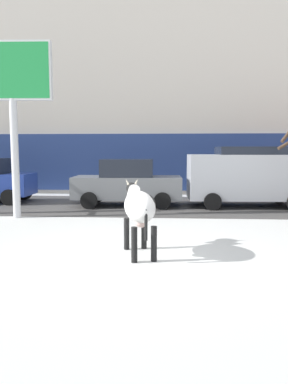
{
  "coord_description": "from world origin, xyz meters",
  "views": [
    {
      "loc": [
        0.64,
        -7.26,
        2.16
      ],
      "look_at": [
        0.03,
        2.23,
        1.1
      ],
      "focal_mm": 34.54,
      "sensor_mm": 36.0,
      "label": 1
    }
  ],
  "objects": [
    {
      "name": "building_facade",
      "position": [
        0.0,
        14.08,
        6.48
      ],
      "size": [
        44.0,
        6.1,
        13.0
      ],
      "color": "beige",
      "rests_on": "ground"
    },
    {
      "name": "billboard",
      "position": [
        -4.25,
        4.32,
        4.31
      ],
      "size": [
        2.53,
        0.32,
        5.56
      ],
      "color": "silver",
      "rests_on": "ground"
    },
    {
      "name": "car_silver_van",
      "position": [
        3.78,
        7.21,
        1.24
      ],
      "size": [
        4.65,
        2.21,
        2.32
      ],
      "color": "#B7BABF",
      "rests_on": "ground"
    },
    {
      "name": "ground_plane",
      "position": [
        0.0,
        0.0,
        0.0
      ],
      "size": [
        120.0,
        120.0,
        0.0
      ],
      "primitive_type": "plane",
      "color": "white"
    },
    {
      "name": "cow_holstein",
      "position": [
        0.07,
        0.28,
        1.0
      ],
      "size": [
        0.94,
        1.93,
        1.54
      ],
      "color": "silver",
      "rests_on": "ground"
    },
    {
      "name": "car_grey_sedan",
      "position": [
        -0.94,
        7.14,
        0.91
      ],
      "size": [
        4.24,
        2.07,
        1.84
      ],
      "color": "slate",
      "rests_on": "ground"
    },
    {
      "name": "road_strip",
      "position": [
        0.0,
        7.29,
        0.0
      ],
      "size": [
        60.0,
        5.6,
        0.01
      ],
      "primitive_type": "cube",
      "color": "#514F4C",
      "rests_on": "ground"
    }
  ]
}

